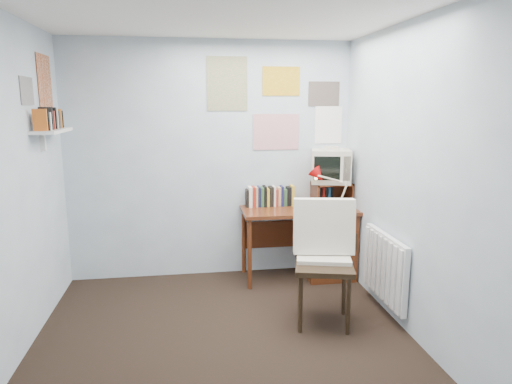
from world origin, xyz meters
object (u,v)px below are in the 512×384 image
desk (323,240)px  tv_riser (332,194)px  radiator (385,267)px  wall_shelf (52,131)px  desk_chair (324,266)px  desk_lamp (345,192)px  crt_tv (331,165)px

desk → tv_riser: (0.12, 0.11, 0.48)m
radiator → desk: bearing=107.2°
desk → tv_riser: size_ratio=3.00×
tv_riser → wall_shelf: size_ratio=0.65×
desk_chair → desk_lamp: bearing=75.4°
desk → desk_lamp: (0.17, -0.18, 0.55)m
desk → desk_lamp: 0.60m
radiator → wall_shelf: (-2.86, 0.55, 1.20)m
desk_lamp → radiator: bearing=-100.2°
desk_lamp → radiator: (0.12, -0.75, -0.54)m
wall_shelf → tv_riser: bearing=10.3°
tv_riser → crt_tv: (-0.01, 0.02, 0.32)m
tv_riser → wall_shelf: bearing=-169.7°
desk_lamp → crt_tv: bearing=81.7°
desk_lamp → crt_tv: (-0.06, 0.31, 0.25)m
desk → radiator: desk is taller
tv_riser → crt_tv: 0.32m
desk_chair → desk_lamp: 1.10m
desk_chair → wall_shelf: wall_shelf is taller
crt_tv → radiator: bearing=-65.7°
desk_chair → tv_riser: desk_chair is taller
desk_chair → crt_tv: 1.44m
desk → crt_tv: (0.10, 0.13, 0.80)m
desk_chair → tv_riser: size_ratio=2.56×
desk_chair → radiator: desk_chair is taller
desk_lamp → crt_tv: 0.40m
crt_tv → wall_shelf: bearing=-154.7°
desk_lamp → tv_riser: (-0.05, 0.29, -0.07)m
desk_chair → wall_shelf: size_ratio=1.65×
crt_tv → desk_lamp: bearing=-64.3°
desk_lamp → tv_riser: bearing=79.8°
crt_tv → tv_riser: bearing=-40.8°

